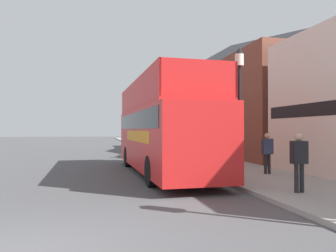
{
  "coord_description": "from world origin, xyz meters",
  "views": [
    {
      "loc": [
        1.19,
        -5.48,
        1.99
      ],
      "look_at": [
        4.78,
        10.42,
        2.18
      ],
      "focal_mm": 35.0,
      "sensor_mm": 36.0,
      "label": 1
    }
  ],
  "objects": [
    {
      "name": "pedestrian_third",
      "position": [
        8.29,
        7.01,
        1.17
      ],
      "size": [
        0.45,
        0.25,
        1.7
      ],
      "color": "#232328",
      "rests_on": "sidewalk"
    },
    {
      "name": "brick_terrace_rear",
      "position": [
        12.72,
        20.77,
        4.65
      ],
      "size": [
        6.0,
        21.53,
        9.29
      ],
      "color": "brown",
      "rests_on": "ground_plane"
    },
    {
      "name": "sidewalk",
      "position": [
        7.78,
        18.0,
        0.07
      ],
      "size": [
        3.88,
        108.0,
        0.14
      ],
      "color": "#999993",
      "rests_on": "ground_plane"
    },
    {
      "name": "lamp_post_nearest",
      "position": [
        6.46,
        5.78,
        3.5
      ],
      "size": [
        0.35,
        0.35,
        4.9
      ],
      "color": "black",
      "rests_on": "sidewalk"
    },
    {
      "name": "lamp_post_second",
      "position": [
        6.5,
        15.29,
        3.22
      ],
      "size": [
        0.35,
        0.35,
        4.45
      ],
      "color": "black",
      "rests_on": "sidewalk"
    },
    {
      "name": "tour_bus",
      "position": [
        4.18,
        9.07,
        1.87
      ],
      "size": [
        2.84,
        10.73,
        4.15
      ],
      "rotation": [
        0.0,
        0.0,
        0.03
      ],
      "color": "red",
      "rests_on": "ground_plane"
    },
    {
      "name": "pedestrian_second",
      "position": [
        7.08,
        3.08,
        1.2
      ],
      "size": [
        0.46,
        0.25,
        1.75
      ],
      "color": "#232328",
      "rests_on": "sidewalk"
    },
    {
      "name": "parked_car_ahead_of_bus",
      "position": [
        4.76,
        17.81,
        0.65
      ],
      "size": [
        1.93,
        4.6,
        1.37
      ],
      "rotation": [
        0.0,
        0.0,
        0.06
      ],
      "color": "maroon",
      "rests_on": "ground_plane"
    },
    {
      "name": "ground_plane",
      "position": [
        0.0,
        21.0,
        0.0
      ],
      "size": [
        144.0,
        144.0,
        0.0
      ],
      "primitive_type": "plane",
      "color": "#4C4C4F"
    }
  ]
}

